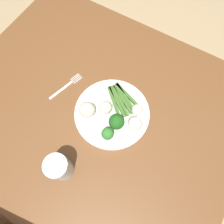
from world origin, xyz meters
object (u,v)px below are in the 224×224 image
Objects in this scene: plate at (112,113)px; fork at (66,87)px; cauliflower_back_right at (106,107)px; cauliflower_front_left at (135,123)px; cauliflower_near_fork at (87,110)px; water_glass at (59,168)px; dining_table at (97,117)px; cauliflower_front at (137,110)px; broccoli_outer_edge at (108,134)px; asparagus_bundle at (121,99)px; broccoli_back at (117,122)px.

fork is (-0.23, 0.01, -0.01)m from plate.
cauliflower_back_right is at bearing -172.01° from plate.
cauliflower_front_left is 0.34× the size of fork.
water_glass reaches higher than cauliflower_near_fork.
water_glass is at bearing -98.52° from plate.
cauliflower_back_right is 0.32× the size of fork.
cauliflower_front_left is at bearing -75.04° from fork.
cauliflower_front is (0.16, 0.06, 0.15)m from dining_table.
broccoli_outer_edge reaches higher than fork.
cauliflower_front_left reaches higher than plate.
dining_table is 0.21m from broccoli_outer_edge.
plate is 5.42× the size of cauliflower_front_left.
asparagus_bundle is 2.86× the size of cauliflower_front_left.
cauliflower_front_left is at bearing 0.19° from cauliflower_back_right.
broccoli_outer_edge reaches higher than dining_table.
broccoli_outer_edge is at bearing -19.32° from cauliflower_near_fork.
dining_table is 7.46× the size of asparagus_bundle.
broccoli_back reaches higher than broccoli_outer_edge.
broccoli_outer_edge is 0.28m from fork.
fork is 1.38× the size of water_glass.
cauliflower_front is 0.38× the size of water_glass.
broccoli_outer_edge is (0.03, -0.16, 0.03)m from asparagus_bundle.
cauliflower_front is 0.35m from water_glass.
asparagus_bundle is 0.16m from broccoli_outer_edge.
plate is 0.04m from cauliflower_back_right.
broccoli_back is at bearing 70.90° from water_glass.
broccoli_back is at bearing -11.87° from dining_table.
cauliflower_front is at bearing 32.34° from plate.
broccoli_back is 0.08m from cauliflower_back_right.
broccoli_outer_edge is 0.15m from cauliflower_front.
broccoli_back is at bearing -114.63° from cauliflower_front.
cauliflower_front is at bearing 31.93° from cauliflower_near_fork.
cauliflower_near_fork is (-0.12, -0.01, -0.01)m from broccoli_back.
cauliflower_front_left is (0.18, 0.05, -0.00)m from cauliflower_near_fork.
cauliflower_back_right is (0.05, 0.05, -0.01)m from cauliflower_near_fork.
cauliflower_front is at bearing -65.02° from fork.
cauliflower_back_right is (-0.03, -0.07, 0.02)m from asparagus_bundle.
cauliflower_back_right is at bearing 11.15° from dining_table.
asparagus_bundle is at bearing 170.31° from cauliflower_front.
cauliflower_front is (0.05, 0.14, -0.01)m from broccoli_outer_edge.
broccoli_back is at bearing 83.04° from broccoli_outer_edge.
cauliflower_near_fork is at bearing 99.78° from water_glass.
dining_table is at bearing 144.53° from broccoli_outer_edge.
cauliflower_near_fork is (-0.12, 0.04, -0.00)m from broccoli_outer_edge.
asparagus_bundle is 3.01× the size of cauliflower_back_right.
cauliflower_near_fork is at bearing 160.68° from broccoli_outer_edge.
broccoli_outer_edge reaches higher than plate.
plate is 0.11m from cauliflower_front_left.
water_glass reaches higher than broccoli_outer_edge.
cauliflower_front is (0.08, 0.05, 0.03)m from plate.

